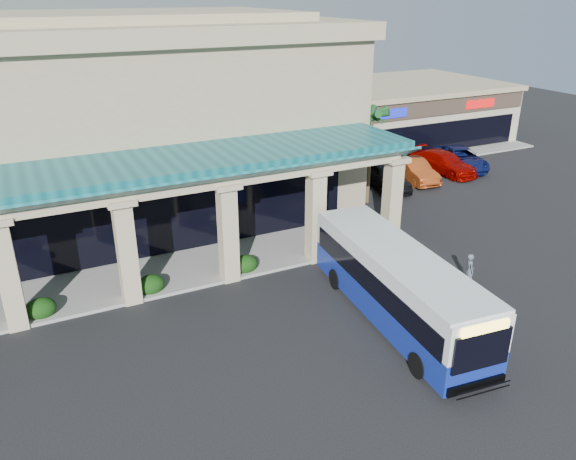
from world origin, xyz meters
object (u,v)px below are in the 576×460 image
transit_bus (396,286)px  car_white (414,170)px  car_silver (385,176)px  pedestrian (469,271)px  car_gray (460,158)px  car_red (443,163)px

transit_bus → car_white: 18.62m
car_silver → car_white: size_ratio=1.07×
pedestrian → car_gray: (12.51, 14.30, -0.04)m
pedestrian → car_silver: (4.79, 13.09, 0.05)m
car_red → car_gray: 1.96m
car_red → transit_bus: bearing=-146.5°
car_silver → car_white: car_silver is taller
car_silver → car_red: bearing=20.1°
car_silver → car_white: (2.66, 0.35, -0.08)m
pedestrian → car_red: pedestrian is taller
car_red → car_gray: car_red is taller
pedestrian → car_silver: bearing=2.4°
pedestrian → car_white: (7.46, 13.44, -0.03)m
car_white → car_red: 3.17m
transit_bus → car_gray: 22.80m
pedestrian → car_gray: 19.00m
car_white → car_red: car_red is taller
pedestrian → car_white: pedestrian is taller
transit_bus → pedestrian: (4.63, 0.72, -0.70)m
car_red → car_white: bearing=179.4°
pedestrian → car_red: 17.53m
car_silver → car_gray: car_silver is taller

